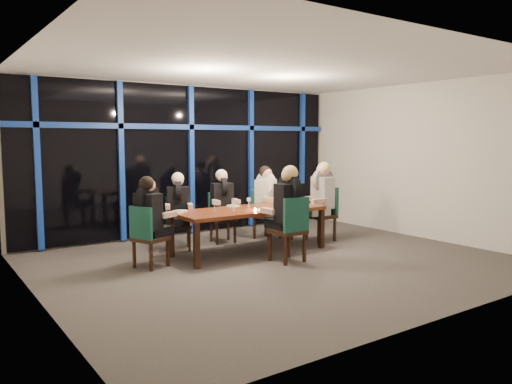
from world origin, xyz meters
TOP-DOWN VIEW (x-y plane):
  - room at (0.00, 0.00)m, footprint 7.04×7.00m
  - window_wall at (0.01, 2.93)m, footprint 6.86×0.43m
  - dining_table at (0.00, 0.80)m, footprint 2.60×1.00m
  - chair_far_left at (-0.86, 1.75)m, footprint 0.56×0.56m
  - chair_far_mid at (0.07, 1.84)m, footprint 0.51×0.51m
  - chair_far_right at (0.92, 1.65)m, footprint 0.55×0.55m
  - chair_end_left at (-1.85, 0.78)m, footprint 0.57×0.57m
  - chair_end_right at (1.75, 0.84)m, footprint 0.50×0.50m
  - chair_near_mid at (0.14, -0.16)m, footprint 0.49×0.49m
  - diner_far_left at (-0.89, 1.68)m, footprint 0.57×0.63m
  - diner_far_mid at (0.05, 1.77)m, footprint 0.51×0.62m
  - diner_far_right at (0.94, 1.57)m, footprint 0.55×0.65m
  - diner_end_left at (-1.77, 0.81)m, footprint 0.64×0.58m
  - diner_end_right at (1.66, 0.85)m, footprint 0.65×0.52m
  - diner_near_mid at (0.14, -0.07)m, footprint 0.52×0.64m
  - plate_far_left at (-1.11, 1.16)m, footprint 0.24×0.24m
  - plate_far_mid at (-0.06, 1.21)m, footprint 0.24×0.24m
  - plate_far_right at (1.09, 1.03)m, footprint 0.24×0.24m
  - plate_end_left at (-1.25, 1.03)m, footprint 0.24×0.24m
  - plate_end_right at (1.10, 0.88)m, footprint 0.24×0.24m
  - plate_near_mid at (0.12, 0.50)m, footprint 0.24×0.24m
  - wine_bottle at (0.99, 0.78)m, footprint 0.07×0.07m
  - water_pitcher at (0.77, 0.70)m, footprint 0.13×0.12m
  - tea_light at (-0.01, 0.60)m, footprint 0.04×0.04m
  - wine_glass_a at (-0.34, 0.76)m, footprint 0.07×0.07m
  - wine_glass_b at (0.13, 1.01)m, footprint 0.06×0.06m
  - wine_glass_c at (0.52, 0.68)m, footprint 0.07×0.07m
  - wine_glass_d at (-0.61, 0.91)m, footprint 0.07×0.07m
  - wine_glass_e at (0.96, 0.98)m, footprint 0.06×0.06m

SIDE VIEW (x-z plane):
  - chair_far_left at x=-0.86m, z-range 0.05..0.97m
  - chair_far_mid at x=0.07m, z-range 0.05..0.98m
  - chair_end_left at x=-1.85m, z-range 0.05..0.99m
  - chair_far_right at x=0.92m, z-range 0.06..1.02m
  - chair_end_right at x=1.75m, z-range 0.06..1.08m
  - chair_near_mid at x=0.14m, z-range 0.06..1.09m
  - dining_table at x=0.00m, z-range 0.31..1.06m
  - plate_far_left at x=-1.11m, z-range 0.75..0.76m
  - plate_far_mid at x=-0.06m, z-range 0.75..0.76m
  - plate_far_right at x=1.09m, z-range 0.75..0.76m
  - plate_end_left at x=-1.25m, z-range 0.75..0.76m
  - plate_end_right at x=1.10m, z-range 0.75..0.76m
  - plate_near_mid at x=0.12m, z-range 0.75..0.76m
  - tea_light at x=-0.01m, z-range 0.75..0.78m
  - water_pitcher at x=0.77m, z-range 0.75..0.96m
  - wine_bottle at x=0.99m, z-range 0.72..1.01m
  - wine_glass_b at x=0.13m, z-range 0.79..0.94m
  - wine_glass_e at x=0.96m, z-range 0.79..0.95m
  - wine_glass_d at x=-0.61m, z-range 0.79..0.96m
  - wine_glass_a at x=-0.34m, z-range 0.79..0.96m
  - diner_far_left at x=-0.89m, z-range 0.43..1.32m
  - wine_glass_c at x=0.52m, z-range 0.79..0.97m
  - diner_far_mid at x=0.05m, z-range 0.44..1.34m
  - diner_end_left at x=-1.77m, z-range 0.44..1.35m
  - diner_far_right at x=0.94m, z-range 0.45..1.39m
  - diner_end_right at x=1.66m, z-range 0.47..1.47m
  - diner_near_mid at x=0.14m, z-range 0.48..1.49m
  - window_wall at x=0.01m, z-range 0.08..3.02m
  - room at x=0.00m, z-range 0.51..3.53m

